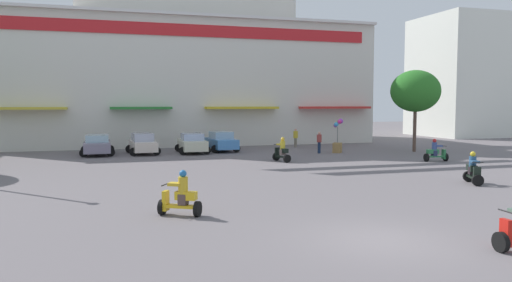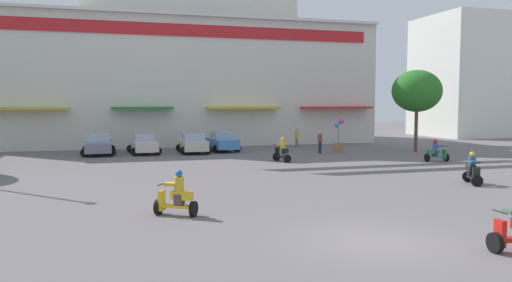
% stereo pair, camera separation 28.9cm
% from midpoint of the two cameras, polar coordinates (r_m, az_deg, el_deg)
% --- Properties ---
extents(ground_plane, '(128.00, 128.00, 0.00)m').
position_cam_midpoint_polar(ground_plane, '(25.91, -0.97, -3.94)').
color(ground_plane, slate).
extents(colonial_building, '(34.11, 18.44, 20.96)m').
position_cam_midpoint_polar(colonial_building, '(49.13, -8.64, 10.30)').
color(colonial_building, silver).
rests_on(colonial_building, ground).
extents(flank_building_right, '(11.39, 9.49, 13.61)m').
position_cam_midpoint_polar(flank_building_right, '(62.57, 23.47, 6.82)').
color(flank_building_right, silver).
rests_on(flank_building_right, ground).
extents(plaza_tree_1, '(3.95, 3.36, 6.31)m').
position_cam_midpoint_polar(plaza_tree_1, '(39.92, 17.82, 5.53)').
color(plaza_tree_1, brown).
rests_on(plaza_tree_1, ground).
extents(parked_car_0, '(2.44, 4.20, 1.48)m').
position_cam_midpoint_polar(parked_car_0, '(37.53, -18.14, -0.41)').
color(parked_car_0, slate).
rests_on(parked_car_0, ground).
extents(parked_car_1, '(2.43, 4.06, 1.55)m').
position_cam_midpoint_polar(parked_car_1, '(37.35, -13.23, -0.30)').
color(parked_car_1, beige).
rests_on(parked_car_1, ground).
extents(parked_car_2, '(2.40, 4.12, 1.49)m').
position_cam_midpoint_polar(parked_car_2, '(37.43, -7.62, -0.24)').
color(parked_car_2, beige).
rests_on(parked_car_2, ground).
extents(parked_car_3, '(2.50, 4.10, 1.55)m').
position_cam_midpoint_polar(parked_car_3, '(38.62, -4.29, -0.05)').
color(parked_car_3, '#4784C9').
rests_on(parked_car_3, ground).
extents(scooter_rider_0, '(1.54, 0.69, 1.47)m').
position_cam_midpoint_polar(scooter_rider_0, '(33.80, 19.89, -1.23)').
color(scooter_rider_0, black).
rests_on(scooter_rider_0, ground).
extents(scooter_rider_2, '(0.82, 1.53, 1.59)m').
position_cam_midpoint_polar(scooter_rider_2, '(31.64, 2.75, -1.22)').
color(scooter_rider_2, black).
rests_on(scooter_rider_2, ground).
extents(scooter_rider_4, '(1.02, 1.50, 1.51)m').
position_cam_midpoint_polar(scooter_rider_4, '(25.02, 23.58, -3.14)').
color(scooter_rider_4, black).
rests_on(scooter_rider_4, ground).
extents(scooter_rider_5, '(1.47, 1.16, 1.55)m').
position_cam_midpoint_polar(scooter_rider_5, '(16.69, -9.25, -6.44)').
color(scooter_rider_5, black).
rests_on(scooter_rider_5, ground).
extents(pedestrian_0, '(0.51, 0.51, 1.63)m').
position_cam_midpoint_polar(pedestrian_0, '(37.21, 7.12, -0.01)').
color(pedestrian_0, '#172743').
rests_on(pedestrian_0, ground).
extents(pedestrian_1, '(0.54, 0.54, 1.58)m').
position_cam_midpoint_polar(pedestrian_1, '(42.28, 4.42, 0.49)').
color(pedestrian_1, '#766B5B').
rests_on(pedestrian_1, ground).
extents(balloon_vendor_cart, '(1.01, 1.08, 2.59)m').
position_cam_midpoint_polar(balloon_vendor_cart, '(37.90, 9.22, 0.14)').
color(balloon_vendor_cart, olive).
rests_on(balloon_vendor_cart, ground).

